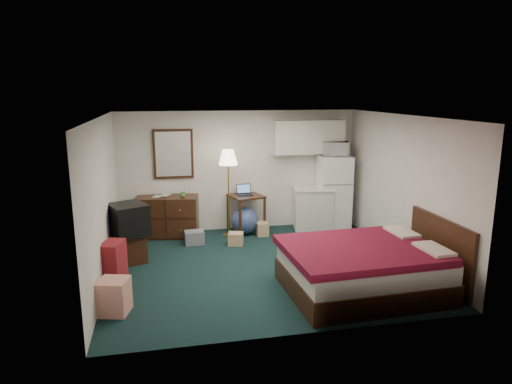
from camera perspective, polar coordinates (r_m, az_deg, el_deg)
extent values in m
cube|color=black|center=(7.80, 0.76, -9.23)|extent=(5.00, 4.50, 0.01)
cube|color=white|center=(7.26, 0.81, 9.42)|extent=(5.00, 4.50, 0.01)
cube|color=white|center=(9.60, -2.13, 2.66)|extent=(5.00, 0.01, 2.50)
cube|color=white|center=(5.33, 6.05, -5.49)|extent=(5.00, 0.01, 2.50)
cube|color=white|center=(7.32, -18.69, -1.12)|extent=(0.01, 4.50, 2.50)
cube|color=white|center=(8.33, 17.82, 0.54)|extent=(0.01, 4.50, 2.50)
sphere|color=#35477E|center=(9.41, -1.39, -3.61)|extent=(0.67, 0.67, 0.56)
imported|color=white|center=(9.71, 9.87, 5.56)|extent=(0.59, 0.41, 0.37)
imported|color=tan|center=(9.29, -12.71, 0.05)|extent=(0.15, 0.07, 0.21)
imported|color=tan|center=(9.37, -11.78, 0.27)|extent=(0.17, 0.10, 0.24)
imported|color=#4E863D|center=(9.16, -9.13, -0.27)|extent=(0.15, 0.13, 0.12)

